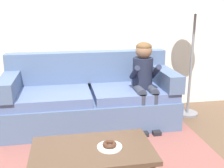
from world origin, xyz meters
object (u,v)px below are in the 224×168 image
at_px(coffee_table, 93,153).
at_px(donut, 110,144).
at_px(toy_controller, 42,155).
at_px(couch, 91,99).
at_px(floor_lamp, 196,13).
at_px(person_child, 144,77).

bearing_deg(coffee_table, donut, -5.10).
relative_size(coffee_table, toy_controller, 4.51).
height_order(couch, coffee_table, couch).
bearing_deg(donut, toy_controller, 135.28).
height_order(donut, floor_lamp, floor_lamp).
bearing_deg(coffee_table, person_child, 55.95).
distance_m(couch, person_child, 0.77).
bearing_deg(toy_controller, person_child, 21.33).
bearing_deg(donut, coffee_table, 174.90).
xyz_separation_m(coffee_table, floor_lamp, (1.55, 1.43, 1.10)).
xyz_separation_m(coffee_table, person_child, (0.80, 1.18, 0.32)).
xyz_separation_m(person_child, floor_lamp, (0.75, 0.25, 0.78)).
bearing_deg(person_child, toy_controller, -155.66).
height_order(donut, toy_controller, donut).
bearing_deg(couch, floor_lamp, 1.61).
distance_m(coffee_table, donut, 0.16).
bearing_deg(toy_controller, floor_lamp, 19.06).
xyz_separation_m(person_child, donut, (-0.66, -1.19, -0.25)).
distance_m(coffee_table, toy_controller, 0.84).
height_order(coffee_table, donut, donut).
xyz_separation_m(coffee_table, toy_controller, (-0.48, 0.60, -0.32)).
bearing_deg(floor_lamp, donut, -134.40).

